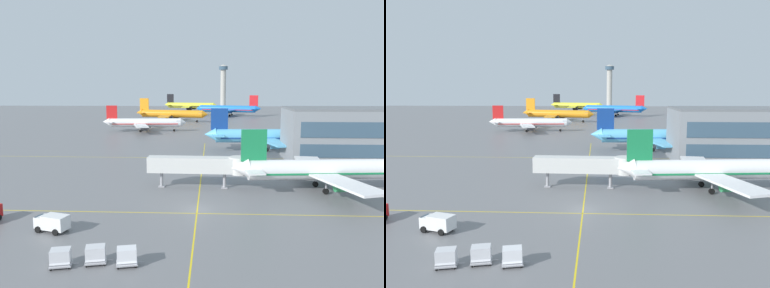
{
  "view_description": "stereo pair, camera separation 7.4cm",
  "coord_description": "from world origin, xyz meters",
  "views": [
    {
      "loc": [
        1.92,
        -52.93,
        17.52
      ],
      "look_at": [
        -2.36,
        31.02,
        4.87
      ],
      "focal_mm": 35.42,
      "sensor_mm": 36.0,
      "label": 1
    },
    {
      "loc": [
        1.99,
        -52.92,
        17.52
      ],
      "look_at": [
        -2.36,
        31.02,
        4.87
      ],
      "focal_mm": 35.42,
      "sensor_mm": 36.0,
      "label": 2
    }
  ],
  "objects": [
    {
      "name": "baggage_cart_row_leftmost",
      "position": [
        -12.71,
        -18.69,
        1.0
      ],
      "size": [
        2.87,
        2.08,
        1.86
      ],
      "color": "#99999E",
      "rests_on": "ground"
    },
    {
      "name": "control_tower",
      "position": [
        13.11,
        314.6,
        22.52
      ],
      "size": [
        8.82,
        8.82,
        38.91
      ],
      "color": "#ADA89E",
      "rests_on": "ground"
    },
    {
      "name": "taxiway_markings",
      "position": [
        0.0,
        18.94,
        0.0
      ],
      "size": [
        163.68,
        92.15,
        0.01
      ],
      "color": "yellow",
      "rests_on": "ground"
    },
    {
      "name": "jet_bridge",
      "position": [
        1.17,
        11.81,
        4.06
      ],
      "size": [
        18.04,
        3.49,
        5.58
      ],
      "color": "silver",
      "rests_on": "ground"
    },
    {
      "name": "airliner_distant_taxiway",
      "position": [
        -13.41,
        223.21,
        4.26
      ],
      "size": [
        39.85,
        33.86,
        12.48
      ],
      "color": "yellow",
      "rests_on": "ground"
    },
    {
      "name": "airliner_far_left_stand",
      "position": [
        -18.57,
        139.48,
        4.04
      ],
      "size": [
        37.88,
        32.19,
        11.84
      ],
      "color": "orange",
      "rests_on": "ground"
    },
    {
      "name": "airliner_front_gate",
      "position": [
        22.0,
        11.15,
        3.62
      ],
      "size": [
        34.09,
        29.26,
        10.59
      ],
      "color": "white",
      "rests_on": "ground"
    },
    {
      "name": "baggage_cart_row_second",
      "position": [
        -9.51,
        -17.83,
        1.0
      ],
      "size": [
        2.87,
        2.08,
        1.86
      ],
      "color": "#99999E",
      "rests_on": "ground"
    },
    {
      "name": "ground_plane",
      "position": [
        0.0,
        0.0,
        0.0
      ],
      "size": [
        600.0,
        600.0,
        0.0
      ],
      "primitive_type": "plane",
      "color": "slate"
    },
    {
      "name": "baggage_cart_row_middle",
      "position": [
        -6.3,
        -18.06,
        1.0
      ],
      "size": [
        2.87,
        2.08,
        1.86
      ],
      "color": "#99999E",
      "rests_on": "ground"
    },
    {
      "name": "service_truck_red_van",
      "position": [
        -17.46,
        -9.55,
        1.18
      ],
      "size": [
        4.46,
        3.08,
        2.1
      ],
      "color": "white",
      "rests_on": "ground"
    },
    {
      "name": "airliner_second_row",
      "position": [
        18.55,
        52.87,
        4.0
      ],
      "size": [
        37.65,
        32.49,
        11.72
      ],
      "color": "#5BB7E5",
      "rests_on": "ground"
    },
    {
      "name": "airliner_third_row",
      "position": [
        -24.68,
        95.69,
        3.54
      ],
      "size": [
        33.32,
        28.67,
        10.36
      ],
      "color": "white",
      "rests_on": "ground"
    },
    {
      "name": "airliner_far_right_stand",
      "position": [
        12.32,
        180.11,
        4.33
      ],
      "size": [
        40.1,
        34.21,
        12.69
      ],
      "color": "blue",
      "rests_on": "ground"
    }
  ]
}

